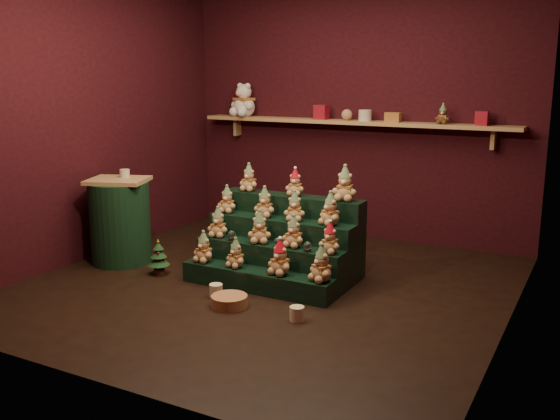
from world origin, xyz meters
The scene contains 41 objects.
ground centered at (0.00, 0.00, 0.00)m, with size 4.00×4.00×0.00m, color black.
back_wall centered at (0.00, 2.05, 1.40)m, with size 4.00×0.10×2.80m, color black.
front_wall centered at (0.00, -2.05, 1.40)m, with size 4.00×0.10×2.80m, color black.
left_wall centered at (-2.05, 0.00, 1.40)m, with size 0.10×4.00×2.80m, color black.
right_wall centered at (2.05, 0.00, 1.40)m, with size 0.10×4.00×2.80m, color black.
back_shelf centered at (0.00, 1.87, 1.29)m, with size 3.60×0.26×0.24m.
riser_tier_front centered at (-0.02, -0.15, 0.09)m, with size 1.40×0.22×0.18m, color black.
riser_tier_midfront centered at (-0.02, 0.07, 0.18)m, with size 1.40×0.22×0.36m, color black.
riser_tier_midback centered at (-0.02, 0.29, 0.27)m, with size 1.40×0.22×0.54m, color black.
riser_tier_back centered at (-0.02, 0.51, 0.36)m, with size 1.40×0.22×0.72m, color black.
teddy_0 centered at (-0.56, -0.15, 0.32)m, with size 0.20×0.18×0.27m, color #A5825C, non-canonical shape.
teddy_1 centered at (-0.22, -0.15, 0.31)m, with size 0.18×0.16×0.25m, color #A5825C, non-canonical shape.
teddy_2 centered at (0.21, -0.14, 0.33)m, with size 0.21×0.19×0.30m, color #A5825C, non-canonical shape.
teddy_3 centered at (0.59, -0.14, 0.33)m, with size 0.22×0.19×0.30m, color #A5825C, non-canonical shape.
teddy_4 centered at (-0.55, 0.07, 0.50)m, with size 0.20×0.18×0.27m, color #A5825C, non-canonical shape.
teddy_5 centered at (-0.11, 0.07, 0.50)m, with size 0.21×0.19×0.29m, color #A5825C, non-canonical shape.
teddy_6 centered at (0.21, 0.09, 0.50)m, with size 0.20×0.18×0.28m, color #A5825C, non-canonical shape.
teddy_7 centered at (0.56, 0.07, 0.49)m, with size 0.19×0.17×0.26m, color #A5825C, non-canonical shape.
teddy_8 centered at (-0.59, 0.29, 0.67)m, with size 0.18×0.16×0.25m, color #A5825C, non-canonical shape.
teddy_9 centered at (-0.19, 0.30, 0.68)m, with size 0.20×0.18×0.28m, color #A5825C, non-canonical shape.
teddy_10 centered at (0.12, 0.29, 0.67)m, with size 0.19×0.17×0.26m, color #A5825C, non-canonical shape.
teddy_11 centered at (0.47, 0.29, 0.68)m, with size 0.21×0.18×0.29m, color #A5825C, non-canonical shape.
teddy_12 centered at (-0.48, 0.51, 0.85)m, with size 0.19×0.17×0.26m, color #A5825C, non-canonical shape.
teddy_13 centered at (0.01, 0.52, 0.84)m, with size 0.18×0.16×0.25m, color #A5825C, non-canonical shape.
teddy_14 centered at (0.51, 0.51, 0.87)m, with size 0.22×0.20×0.31m, color #A5825C, non-canonical shape.
snow_globe_a centered at (-0.37, 0.01, 0.41)m, with size 0.07×0.07×0.09m.
snow_globe_b centered at (0.10, 0.01, 0.40)m, with size 0.06×0.06×0.08m.
snow_globe_c centered at (0.38, 0.01, 0.41)m, with size 0.07×0.07×0.09m.
side_table centered at (-1.61, -0.06, 0.41)m, with size 0.67×0.61×0.83m.
table_ornament centered at (-1.61, 0.04, 0.87)m, with size 0.10×0.10×0.08m, color beige.
mini_christmas_tree centered at (-1.04, -0.19, 0.17)m, with size 0.20×0.20×0.34m.
mug_left centered at (-0.24, -0.45, 0.06)m, with size 0.11×0.11×0.11m, color beige.
mug_right centered at (0.59, -0.58, 0.06)m, with size 0.11×0.11×0.11m, color beige.
wicker_basket centered at (-0.02, -0.57, 0.05)m, with size 0.29×0.29×0.09m, color #AD7445.
white_bear centered at (-1.34, 1.84, 1.56)m, with size 0.35×0.31×0.49m, color white, non-canonical shape.
brown_bear centered at (1.01, 1.84, 1.42)m, with size 0.14×0.13×0.20m, color #4F311A, non-canonical shape.
gift_tin_red_a centered at (-0.34, 1.85, 1.40)m, with size 0.14×0.14×0.16m, color #A7192B.
gift_tin_cream centered at (0.18, 1.85, 1.38)m, with size 0.14×0.14×0.12m, color beige.
gift_tin_red_b centered at (1.39, 1.85, 1.39)m, with size 0.12×0.12×0.14m, color #A7192B.
shelf_plush_ball centered at (-0.03, 1.85, 1.38)m, with size 0.12×0.12×0.12m, color #A5825C.
scarf_gift_box centered at (0.49, 1.85, 1.37)m, with size 0.16×0.10×0.10m, color #E35720.
Camera 1 is at (2.56, -4.53, 1.83)m, focal length 40.00 mm.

